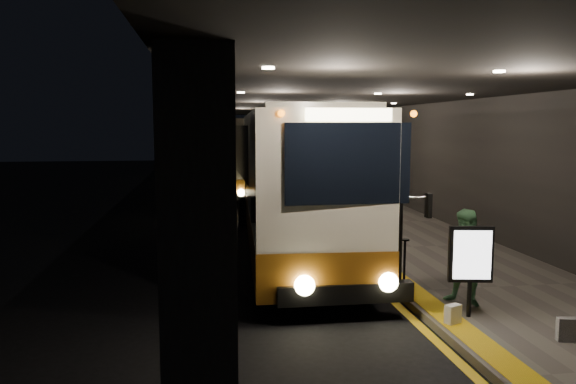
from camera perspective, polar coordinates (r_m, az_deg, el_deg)
ground at (r=14.54m, az=-2.66°, el=-7.45°), size 90.00×90.00×0.00m
lane_line_white at (r=19.36m, az=-9.49°, el=-3.93°), size 0.12×50.00×0.01m
kerb_stripe_yellow at (r=19.72m, az=2.68°, el=-3.65°), size 0.18×50.00×0.01m
sidewalk at (r=20.30m, az=9.35°, el=-3.23°), size 4.50×50.00×0.15m
tactile_strip at (r=19.80m, az=4.10°, el=-3.18°), size 0.50×50.00×0.01m
terminal_wall at (r=20.81m, az=15.44°, el=4.96°), size 0.10×50.00×6.00m
support_columns at (r=18.08m, az=-8.73°, el=2.35°), size 0.80×24.80×4.40m
canopy at (r=19.45m, az=3.20°, el=9.79°), size 9.00×50.00×0.40m
coach_main at (r=15.91m, az=0.53°, el=0.60°), size 3.23×12.54×3.88m
coach_second at (r=29.70m, az=-4.12°, el=3.36°), size 3.07×12.13×3.78m
coach_third at (r=46.88m, az=-5.83°, el=4.48°), size 2.81×11.51×3.59m
passenger_boarding at (r=13.15m, az=10.44°, el=-4.38°), size 0.47×0.68×1.81m
passenger_waiting_green at (r=11.29m, az=17.76°, el=-6.35°), size 1.02×1.03×1.84m
bag_polka at (r=10.21m, az=26.51°, el=-12.40°), size 0.34×0.20×0.38m
bag_plain at (r=10.35m, az=16.40°, el=-11.83°), size 0.31×0.25×0.34m
info_sign at (r=10.54m, az=18.09°, el=-6.23°), size 0.79×0.25×1.65m
stanchion_post at (r=12.38m, az=11.75°, el=-7.03°), size 0.05×0.05×0.99m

